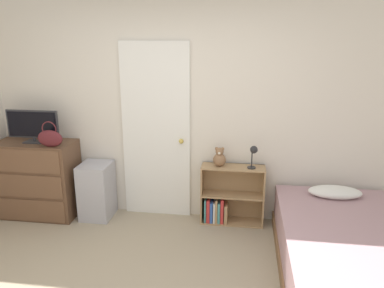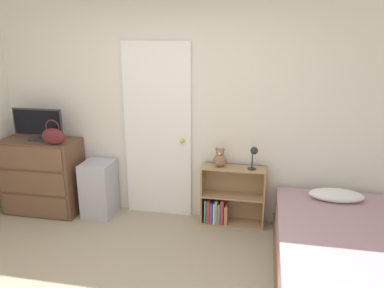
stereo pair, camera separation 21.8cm
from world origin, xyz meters
name	(u,v)px [view 1 (the left image)]	position (x,y,z in m)	size (l,w,h in m)	color
wall_back	(175,112)	(0.00, 1.97, 1.27)	(10.00, 0.06, 2.55)	silver
door_closed	(156,132)	(-0.21, 1.91, 1.04)	(0.80, 0.09, 2.07)	white
dresser	(38,179)	(-1.63, 1.68, 0.46)	(0.92, 0.48, 0.92)	brown
tv	(33,126)	(-1.62, 1.68, 1.12)	(0.63, 0.16, 0.38)	#2D2D33
handbag	(50,138)	(-1.34, 1.53, 1.03)	(0.29, 0.10, 0.29)	#591E23
storage_bin	(97,191)	(-0.92, 1.72, 0.34)	(0.35, 0.39, 0.67)	#ADADB7
bookshelf	(227,200)	(0.64, 1.80, 0.28)	(0.72, 0.24, 0.70)	tan
teddy_bear	(219,158)	(0.54, 1.79, 0.79)	(0.15, 0.15, 0.22)	#8C6647
desk_lamp	(253,153)	(0.92, 1.76, 0.88)	(0.11, 0.10, 0.26)	#262628
bed	(349,251)	(1.79, 0.94, 0.24)	(1.24, 1.98, 0.58)	brown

